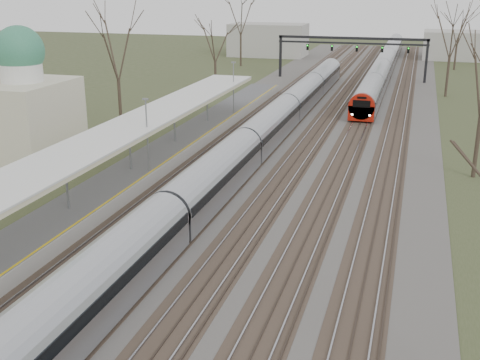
% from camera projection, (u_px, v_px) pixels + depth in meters
% --- Properties ---
extents(track_bed, '(24.00, 160.00, 0.22)m').
position_uv_depth(track_bed, '(314.00, 125.00, 58.76)').
color(track_bed, '#474442').
rests_on(track_bed, ground).
extents(platform, '(3.50, 69.00, 1.00)m').
position_uv_depth(platform, '(152.00, 162.00, 45.19)').
color(platform, '#9E9B93').
rests_on(platform, ground).
extents(canopy, '(4.10, 50.00, 3.11)m').
position_uv_depth(canopy, '(122.00, 132.00, 40.00)').
color(canopy, slate).
rests_on(canopy, platform).
extents(dome_building, '(10.00, 8.00, 10.30)m').
position_uv_depth(dome_building, '(8.00, 109.00, 48.04)').
color(dome_building, beige).
rests_on(dome_building, ground).
extents(signal_gantry, '(21.00, 0.59, 6.08)m').
position_uv_depth(signal_gantry, '(352.00, 45.00, 84.55)').
color(signal_gantry, black).
rests_on(signal_gantry, ground).
extents(tree_west_far, '(5.50, 5.50, 11.33)m').
position_uv_depth(tree_west_far, '(116.00, 44.00, 54.53)').
color(tree_west_far, '#2D231C').
rests_on(tree_west_far, ground).
extents(train_near, '(2.62, 75.21, 3.05)m').
position_uv_depth(train_near, '(268.00, 127.00, 52.02)').
color(train_near, '#9A9DA3').
rests_on(train_near, ground).
extents(train_far, '(2.62, 75.21, 3.05)m').
position_uv_depth(train_far, '(385.00, 63.00, 93.07)').
color(train_far, '#9A9DA3').
rests_on(train_far, ground).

